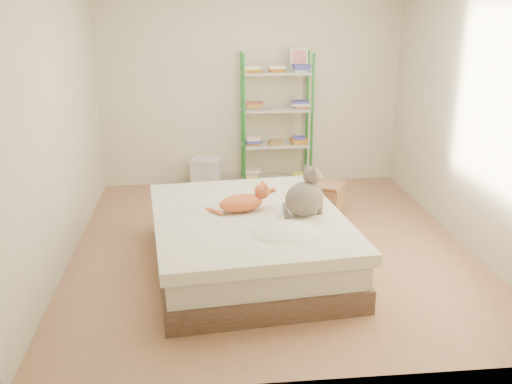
{
  "coord_description": "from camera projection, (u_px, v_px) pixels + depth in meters",
  "views": [
    {
      "loc": [
        -0.66,
        -5.1,
        2.3
      ],
      "look_at": [
        -0.16,
        -0.16,
        0.62
      ],
      "focal_mm": 40.0,
      "sensor_mm": 36.0,
      "label": 1
    }
  ],
  "objects": [
    {
      "name": "bed",
      "position": [
        248.0,
        242.0,
        5.06
      ],
      "size": [
        1.82,
        2.19,
        0.52
      ],
      "rotation": [
        0.0,
        0.0,
        0.1
      ],
      "color": "brown",
      "rests_on": "ground"
    },
    {
      "name": "white_bin",
      "position": [
        206.0,
        174.0,
        7.23
      ],
      "size": [
        0.43,
        0.4,
        0.4
      ],
      "rotation": [
        0.0,
        0.0,
        -0.35
      ],
      "color": "silver",
      "rests_on": "ground"
    },
    {
      "name": "room",
      "position": [
        272.0,
        115.0,
        5.19
      ],
      "size": [
        3.81,
        4.21,
        2.61
      ],
      "color": "#B0785A",
      "rests_on": "ground"
    },
    {
      "name": "shelf_unit",
      "position": [
        277.0,
        122.0,
        7.14
      ],
      "size": [
        0.88,
        0.36,
        1.74
      ],
      "color": "#2D8936",
      "rests_on": "ground"
    },
    {
      "name": "grey_cat",
      "position": [
        305.0,
        191.0,
        4.89
      ],
      "size": [
        0.49,
        0.46,
        0.44
      ],
      "primitive_type": null,
      "rotation": [
        0.0,
        0.0,
        2.03
      ],
      "color": "#625B4F",
      "rests_on": "bed"
    },
    {
      "name": "orange_cat",
      "position": [
        241.0,
        201.0,
        5.03
      ],
      "size": [
        0.53,
        0.38,
        0.19
      ],
      "primitive_type": null,
      "rotation": [
        0.0,
        0.0,
        0.28
      ],
      "color": "orange",
      "rests_on": "bed"
    },
    {
      "name": "cardboard_box",
      "position": [
        318.0,
        199.0,
        6.34
      ],
      "size": [
        0.67,
        0.69,
        0.43
      ],
      "rotation": [
        0.0,
        0.0,
        -0.48
      ],
      "color": "#9A6B4E",
      "rests_on": "ground"
    }
  ]
}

